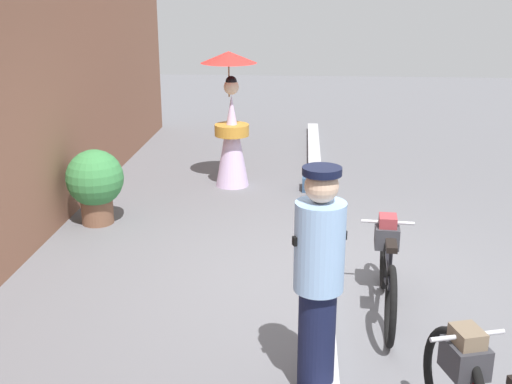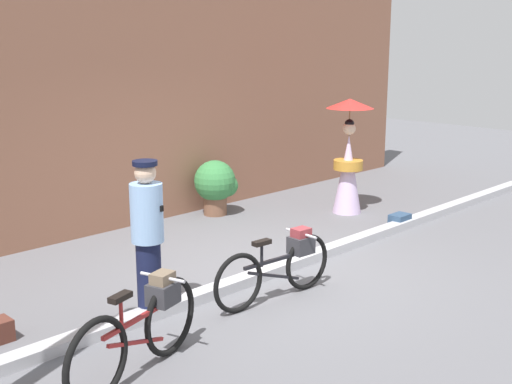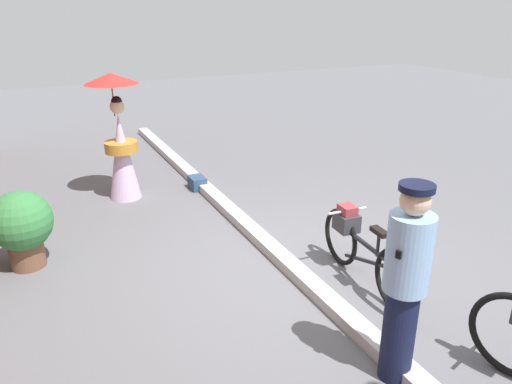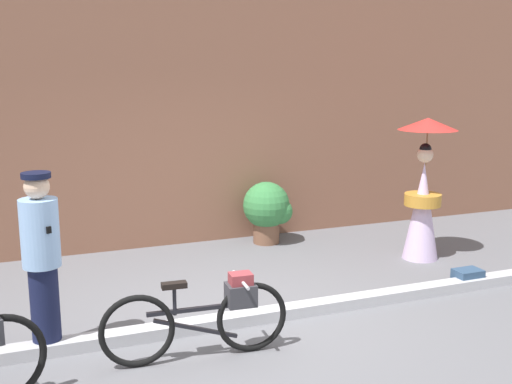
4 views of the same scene
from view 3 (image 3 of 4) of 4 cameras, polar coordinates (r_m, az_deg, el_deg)
ground_plane at (r=5.67m, az=4.16°, el=-9.20°), size 30.00×30.00×0.00m
sidewalk_curb at (r=5.64m, az=4.17°, el=-8.67°), size 14.00×0.20×0.12m
bicycle_far_side at (r=5.42m, az=12.12°, el=-6.26°), size 1.70×0.48×0.76m
person_officer at (r=3.94m, az=16.93°, el=-9.85°), size 0.34×0.37×1.68m
person_with_parasol at (r=7.68m, az=-15.55°, el=6.05°), size 0.79×0.79×1.91m
potted_plant_by_door at (r=6.14m, az=-25.42°, el=-3.41°), size 0.71×0.69×0.92m
backpack_spare at (r=8.07m, az=-6.78°, el=1.10°), size 0.33×0.23×0.20m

